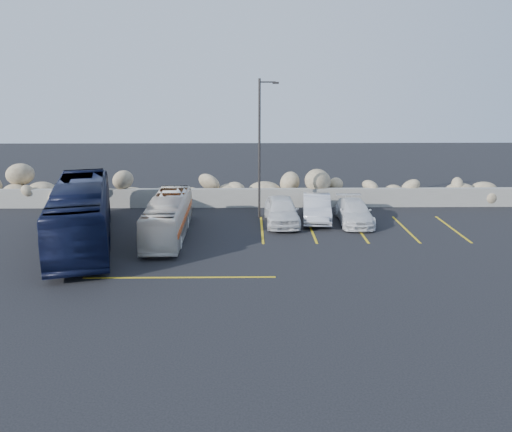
{
  "coord_description": "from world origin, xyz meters",
  "views": [
    {
      "loc": [
        1.92,
        -19.12,
        7.98
      ],
      "look_at": [
        2.23,
        4.0,
        1.6
      ],
      "focal_mm": 35.0,
      "sensor_mm": 36.0,
      "label": 1
    }
  ],
  "objects_px": {
    "lamppost": "(260,145)",
    "car_a": "(282,210)",
    "vintage_bus": "(168,217)",
    "tour_coach": "(81,214)",
    "car_b": "(317,208)",
    "car_c": "(354,212)"
  },
  "relations": [
    {
      "from": "tour_coach",
      "to": "vintage_bus",
      "type": "bearing_deg",
      "value": -0.99
    },
    {
      "from": "lamppost",
      "to": "vintage_bus",
      "type": "bearing_deg",
      "value": -142.95
    },
    {
      "from": "lamppost",
      "to": "car_a",
      "type": "distance_m",
      "value": 3.94
    },
    {
      "from": "car_b",
      "to": "lamppost",
      "type": "bearing_deg",
      "value": 174.48
    },
    {
      "from": "car_a",
      "to": "car_c",
      "type": "bearing_deg",
      "value": -0.66
    },
    {
      "from": "car_c",
      "to": "lamppost",
      "type": "bearing_deg",
      "value": 168.41
    },
    {
      "from": "vintage_bus",
      "to": "lamppost",
      "type": "bearing_deg",
      "value": 35.92
    },
    {
      "from": "lamppost",
      "to": "vintage_bus",
      "type": "height_order",
      "value": "lamppost"
    },
    {
      "from": "vintage_bus",
      "to": "tour_coach",
      "type": "distance_m",
      "value": 4.26
    },
    {
      "from": "lamppost",
      "to": "car_a",
      "type": "relative_size",
      "value": 1.77
    },
    {
      "from": "car_a",
      "to": "car_c",
      "type": "xyz_separation_m",
      "value": [
        4.15,
        0.07,
        -0.13
      ]
    },
    {
      "from": "car_a",
      "to": "car_b",
      "type": "distance_m",
      "value": 2.19
    },
    {
      "from": "car_a",
      "to": "car_b",
      "type": "xyz_separation_m",
      "value": [
        2.08,
        0.68,
        -0.03
      ]
    },
    {
      "from": "lamppost",
      "to": "tour_coach",
      "type": "height_order",
      "value": "lamppost"
    },
    {
      "from": "vintage_bus",
      "to": "car_a",
      "type": "bearing_deg",
      "value": 20.23
    },
    {
      "from": "vintage_bus",
      "to": "car_a",
      "type": "distance_m",
      "value": 6.49
    },
    {
      "from": "tour_coach",
      "to": "car_a",
      "type": "xyz_separation_m",
      "value": [
        10.16,
        3.38,
        -0.76
      ]
    },
    {
      "from": "tour_coach",
      "to": "car_b",
      "type": "xyz_separation_m",
      "value": [
        12.24,
        4.07,
        -0.79
      ]
    },
    {
      "from": "lamppost",
      "to": "tour_coach",
      "type": "relative_size",
      "value": 0.73
    },
    {
      "from": "vintage_bus",
      "to": "car_c",
      "type": "distance_m",
      "value": 10.49
    },
    {
      "from": "car_b",
      "to": "car_c",
      "type": "xyz_separation_m",
      "value": [
        2.07,
        -0.61,
        -0.1
      ]
    },
    {
      "from": "lamppost",
      "to": "tour_coach",
      "type": "xyz_separation_m",
      "value": [
        -8.97,
        -4.69,
        -2.77
      ]
    }
  ]
}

